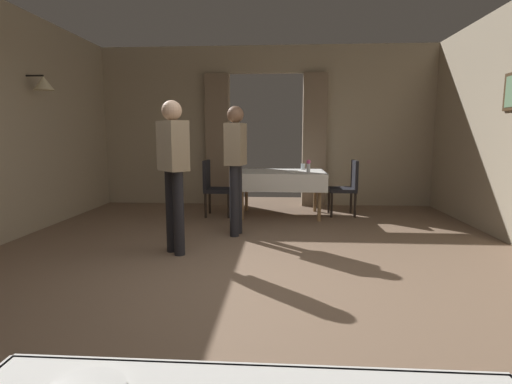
{
  "coord_description": "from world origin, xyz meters",
  "views": [
    {
      "loc": [
        0.3,
        -3.42,
        1.34
      ],
      "look_at": [
        0.04,
        0.57,
        0.76
      ],
      "focal_mm": 27.48,
      "sensor_mm": 36.0,
      "label": 1
    }
  ],
  "objects": [
    {
      "name": "ground",
      "position": [
        0.0,
        0.0,
        0.0
      ],
      "size": [
        10.08,
        10.08,
        0.0
      ],
      "primitive_type": "plane",
      "color": "#7A604C"
    },
    {
      "name": "wall_back",
      "position": [
        0.0,
        4.18,
        1.51
      ],
      "size": [
        6.4,
        0.27,
        3.0
      ],
      "color": "tan",
      "rests_on": "ground"
    },
    {
      "name": "dining_table_mid",
      "position": [
        0.29,
        3.08,
        0.66
      ],
      "size": [
        1.46,
        1.03,
        0.75
      ],
      "color": "olive",
      "rests_on": "ground"
    },
    {
      "name": "chair_mid_right",
      "position": [
        1.41,
        3.17,
        0.52
      ],
      "size": [
        0.44,
        0.44,
        0.93
      ],
      "color": "black",
      "rests_on": "ground"
    },
    {
      "name": "chair_mid_left",
      "position": [
        -0.82,
        2.99,
        0.52
      ],
      "size": [
        0.44,
        0.44,
        0.93
      ],
      "color": "black",
      "rests_on": "ground"
    },
    {
      "name": "flower_vase_mid",
      "position": [
        0.74,
        2.92,
        0.86
      ],
      "size": [
        0.07,
        0.07,
        0.2
      ],
      "color": "silver",
      "rests_on": "dining_table_mid"
    },
    {
      "name": "glass_mid_b",
      "position": [
        0.68,
        3.44,
        0.8
      ],
      "size": [
        0.08,
        0.08,
        0.1
      ],
      "primitive_type": "cylinder",
      "color": "silver",
      "rests_on": "dining_table_mid"
    },
    {
      "name": "plate_mid_c",
      "position": [
        0.47,
        3.01,
        0.76
      ],
      "size": [
        0.23,
        0.23,
        0.01
      ],
      "primitive_type": "cylinder",
      "color": "white",
      "rests_on": "dining_table_mid"
    },
    {
      "name": "person_waiter_by_doorway",
      "position": [
        -0.3,
        1.75,
        1.02
      ],
      "size": [
        0.27,
        0.39,
        1.72
      ],
      "color": "black",
      "rests_on": "ground"
    },
    {
      "name": "person_diner_standing_aside",
      "position": [
        -0.9,
        0.86,
        1.02
      ],
      "size": [
        0.41,
        0.41,
        1.72
      ],
      "color": "black",
      "rests_on": "ground"
    }
  ]
}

